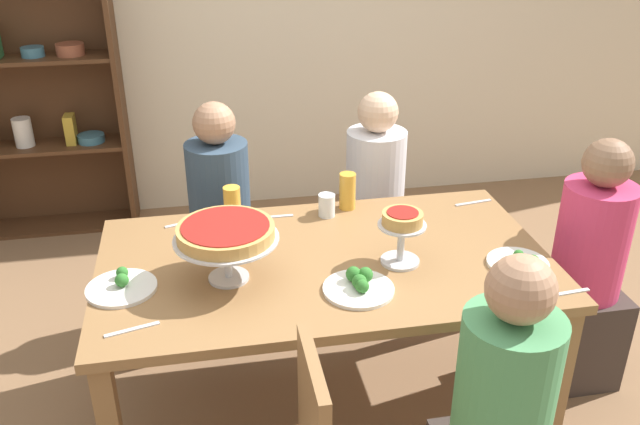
% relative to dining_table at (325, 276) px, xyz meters
% --- Properties ---
extents(ground_plane, '(12.00, 12.00, 0.00)m').
position_rel_dining_table_xyz_m(ground_plane, '(0.00, 0.00, -0.66)').
color(ground_plane, '#846042').
extents(dining_table, '(1.75, 0.99, 0.74)m').
position_rel_dining_table_xyz_m(dining_table, '(0.00, 0.00, 0.00)').
color(dining_table, olive).
rests_on(dining_table, ground_plane).
extents(bookshelf, '(1.10, 0.30, 2.21)m').
position_rel_dining_table_xyz_m(bookshelf, '(-1.45, 2.02, 0.49)').
color(bookshelf, '#4C2D19').
rests_on(bookshelf, ground_plane).
extents(diner_far_left, '(0.34, 0.34, 1.15)m').
position_rel_dining_table_xyz_m(diner_far_left, '(-0.37, 0.79, -0.17)').
color(diner_far_left, '#382D28').
rests_on(diner_far_left, ground_plane).
extents(diner_far_right, '(0.34, 0.34, 1.15)m').
position_rel_dining_table_xyz_m(diner_far_right, '(0.42, 0.81, -0.17)').
color(diner_far_right, '#382D28').
rests_on(diner_far_right, ground_plane).
extents(diner_head_east, '(0.34, 0.34, 1.15)m').
position_rel_dining_table_xyz_m(diner_head_east, '(1.15, 0.01, -0.17)').
color(diner_head_east, '#382D28').
rests_on(diner_head_east, ground_plane).
extents(deep_dish_pizza_stand, '(0.38, 0.38, 0.22)m').
position_rel_dining_table_xyz_m(deep_dish_pizza_stand, '(-0.38, -0.08, 0.27)').
color(deep_dish_pizza_stand, silver).
rests_on(deep_dish_pizza_stand, dining_table).
extents(personal_pizza_stand, '(0.18, 0.18, 0.22)m').
position_rel_dining_table_xyz_m(personal_pizza_stand, '(0.28, -0.08, 0.23)').
color(personal_pizza_stand, silver).
rests_on(personal_pizza_stand, dining_table).
extents(salad_plate_near_diner, '(0.24, 0.24, 0.06)m').
position_rel_dining_table_xyz_m(salad_plate_near_diner, '(0.72, -0.19, 0.10)').
color(salad_plate_near_diner, white).
rests_on(salad_plate_near_diner, dining_table).
extents(salad_plate_far_diner, '(0.26, 0.26, 0.07)m').
position_rel_dining_table_xyz_m(salad_plate_far_diner, '(0.08, -0.24, 0.10)').
color(salad_plate_far_diner, white).
rests_on(salad_plate_far_diner, dining_table).
extents(salad_plate_spare, '(0.25, 0.25, 0.06)m').
position_rel_dining_table_xyz_m(salad_plate_spare, '(-0.76, -0.08, 0.09)').
color(salad_plate_spare, white).
rests_on(salad_plate_spare, dining_table).
extents(beer_glass_amber_tall, '(0.07, 0.07, 0.17)m').
position_rel_dining_table_xyz_m(beer_glass_amber_tall, '(-0.33, 0.36, 0.17)').
color(beer_glass_amber_tall, gold).
rests_on(beer_glass_amber_tall, dining_table).
extents(beer_glass_amber_short, '(0.07, 0.07, 0.17)m').
position_rel_dining_table_xyz_m(beer_glass_amber_short, '(0.18, 0.42, 0.16)').
color(beer_glass_amber_short, gold).
rests_on(beer_glass_amber_short, dining_table).
extents(water_glass_clear_near, '(0.07, 0.07, 0.10)m').
position_rel_dining_table_xyz_m(water_glass_clear_near, '(0.08, 0.36, 0.13)').
color(water_glass_clear_near, white).
rests_on(water_glass_clear_near, dining_table).
extents(cutlery_fork_near, '(0.18, 0.06, 0.00)m').
position_rel_dining_table_xyz_m(cutlery_fork_near, '(-0.71, -0.34, 0.08)').
color(cutlery_fork_near, silver).
rests_on(cutlery_fork_near, dining_table).
extents(cutlery_knife_near, '(0.18, 0.02, 0.00)m').
position_rel_dining_table_xyz_m(cutlery_knife_near, '(-0.16, 0.39, 0.08)').
color(cutlery_knife_near, silver).
rests_on(cutlery_knife_near, dining_table).
extents(cutlery_fork_far, '(0.18, 0.03, 0.00)m').
position_rel_dining_table_xyz_m(cutlery_fork_far, '(0.80, -0.40, 0.08)').
color(cutlery_fork_far, silver).
rests_on(cutlery_fork_far, dining_table).
extents(cutlery_knife_far, '(0.18, 0.07, 0.00)m').
position_rel_dining_table_xyz_m(cutlery_knife_far, '(-0.53, 0.40, 0.08)').
color(cutlery_knife_far, silver).
rests_on(cutlery_knife_far, dining_table).
extents(cutlery_spare_fork, '(0.18, 0.04, 0.00)m').
position_rel_dining_table_xyz_m(cutlery_spare_fork, '(0.76, 0.36, 0.08)').
color(cutlery_spare_fork, silver).
rests_on(cutlery_spare_fork, dining_table).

